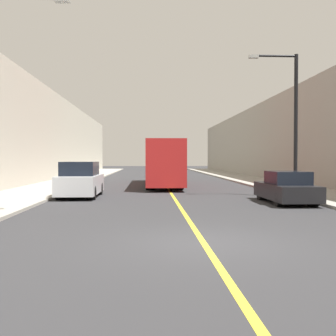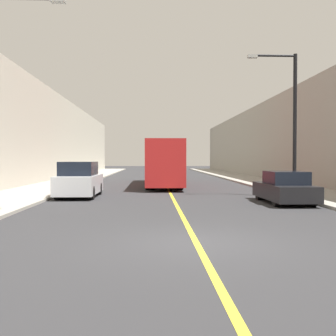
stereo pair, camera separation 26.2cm
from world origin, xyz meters
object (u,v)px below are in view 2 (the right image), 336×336
Objects in this scene: car_right_near at (285,189)px; parked_suv_left at (79,181)px; bus at (163,163)px; street_lamp_right at (291,115)px.

parked_suv_left is at bearing 161.94° from car_right_near.
bus is 11.66m from street_lamp_right.
parked_suv_left reaches higher than car_right_near.
street_lamp_right reaches higher than bus.
car_right_near is 4.72m from street_lamp_right.
parked_suv_left is 1.04× the size of car_right_near.
car_right_near is (9.96, -3.25, -0.21)m from parked_suv_left.
bus reaches higher than car_right_near.
bus is at bearing 124.84° from street_lamp_right.
bus is 1.73× the size of street_lamp_right.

